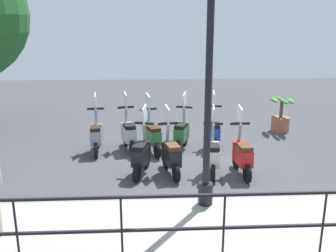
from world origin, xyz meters
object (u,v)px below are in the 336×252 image
object	(u,v)px
scooter_near_3	(142,154)
scooter_far_0	(214,132)
scooter_far_1	(182,133)
scooter_near_2	(171,155)
scooter_near_1	(213,155)
lamp_post_near	(208,101)
scooter_far_4	(96,135)
potted_palm	(281,117)
scooter_far_2	(152,136)
scooter_near_0	(242,155)
scooter_far_3	(129,133)

from	to	relation	value
scooter_near_3	scooter_far_0	size ratio (longest dim) A/B	1.00
scooter_far_0	scooter_far_1	distance (m)	0.87
scooter_near_2	scooter_far_0	xyz separation A→B (m)	(1.73, -1.26, 0.00)
scooter_far_1	scooter_near_1	bearing A→B (deg)	-144.70
scooter_near_1	scooter_far_0	size ratio (longest dim) A/B	1.00
lamp_post_near	scooter_far_4	world-z (taller)	lamp_post_near
scooter_near_3	scooter_near_1	bearing A→B (deg)	-79.68
scooter_near_1	scooter_far_0	xyz separation A→B (m)	(1.80, -0.33, 0.00)
potted_palm	scooter_far_2	size ratio (longest dim) A/B	0.69
scooter_near_1	scooter_far_2	distance (m)	2.03
potted_palm	scooter_far_1	distance (m)	3.67
potted_palm	scooter_near_2	bearing A→B (deg)	132.37
scooter_near_0	scooter_near_3	distance (m)	2.25
scooter_far_4	potted_palm	bearing A→B (deg)	-76.84
scooter_near_0	scooter_far_4	world-z (taller)	same
potted_palm	scooter_far_0	size ratio (longest dim) A/B	0.69
scooter_near_0	scooter_far_0	world-z (taller)	same
scooter_far_3	scooter_far_4	bearing A→B (deg)	85.34
scooter_far_3	scooter_near_0	bearing A→B (deg)	-139.26
scooter_near_2	scooter_near_3	world-z (taller)	same
scooter_near_1	scooter_near_0	bearing A→B (deg)	-85.77
scooter_near_1	scooter_near_3	bearing A→B (deg)	93.26
scooter_near_0	scooter_far_3	bearing A→B (deg)	51.79
scooter_far_1	scooter_near_2	bearing A→B (deg)	-175.07
scooter_near_0	scooter_far_2	distance (m)	2.53
scooter_near_1	scooter_far_4	xyz separation A→B (m)	(1.65, 2.79, 0.00)
scooter_near_1	scooter_far_4	bearing A→B (deg)	66.81
scooter_near_3	scooter_far_4	world-z (taller)	same
scooter_far_0	scooter_near_2	bearing A→B (deg)	148.52
scooter_far_2	scooter_far_4	size ratio (longest dim) A/B	1.00
scooter_near_1	scooter_far_3	size ratio (longest dim) A/B	1.00
scooter_near_1	scooter_far_3	xyz separation A→B (m)	(1.79, 1.96, 0.00)
scooter_far_4	scooter_near_0	bearing A→B (deg)	-120.50
scooter_far_0	scooter_far_2	size ratio (longest dim) A/B	1.00
scooter_far_2	scooter_near_1	bearing A→B (deg)	-156.61
potted_palm	scooter_far_4	size ratio (longest dim) A/B	0.69
scooter_near_2	scooter_far_2	xyz separation A→B (m)	(1.47, 0.40, 0.00)
lamp_post_near	scooter_near_2	bearing A→B (deg)	16.82
lamp_post_near	scooter_near_1	size ratio (longest dim) A/B	2.78
scooter_near_2	potted_palm	bearing A→B (deg)	-60.30
scooter_near_3	scooter_far_2	bearing A→B (deg)	4.35
lamp_post_near	scooter_far_3	xyz separation A→B (m)	(3.44, 1.55, -1.56)
scooter_near_0	scooter_far_4	distance (m)	3.83
scooter_far_0	scooter_far_4	size ratio (longest dim) A/B	1.00
scooter_near_3	scooter_near_0	bearing A→B (deg)	-79.39
lamp_post_near	scooter_far_0	xyz separation A→B (m)	(3.45, -0.74, -1.56)
scooter_near_0	scooter_near_1	bearing A→B (deg)	83.58
potted_palm	scooter_far_0	world-z (taller)	scooter_far_0
scooter_near_2	scooter_far_3	distance (m)	2.01
lamp_post_near	scooter_far_1	world-z (taller)	lamp_post_near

